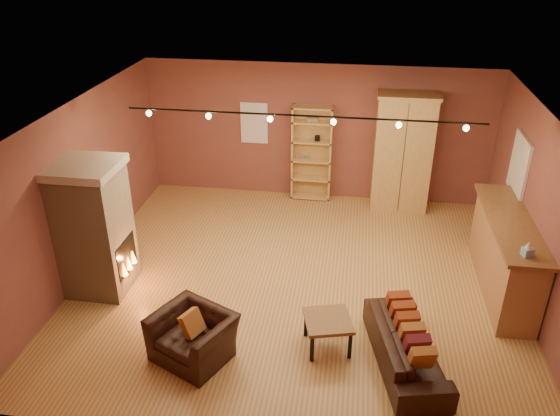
% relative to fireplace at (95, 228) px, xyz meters
% --- Properties ---
extents(floor, '(7.00, 7.00, 0.00)m').
position_rel_fireplace_xyz_m(floor, '(3.04, 0.60, -1.06)').
color(floor, '#9F7038').
rests_on(floor, ground).
extents(ceiling, '(7.00, 7.00, 0.00)m').
position_rel_fireplace_xyz_m(ceiling, '(3.04, 0.60, 1.74)').
color(ceiling, brown).
rests_on(ceiling, back_wall).
extents(back_wall, '(7.00, 0.02, 2.80)m').
position_rel_fireplace_xyz_m(back_wall, '(3.04, 3.85, 0.34)').
color(back_wall, brown).
rests_on(back_wall, floor).
extents(left_wall, '(0.02, 6.50, 2.80)m').
position_rel_fireplace_xyz_m(left_wall, '(-0.46, 0.60, 0.34)').
color(left_wall, brown).
rests_on(left_wall, floor).
extents(right_wall, '(0.02, 6.50, 2.80)m').
position_rel_fireplace_xyz_m(right_wall, '(6.54, 0.60, 0.34)').
color(right_wall, brown).
rests_on(right_wall, floor).
extents(fireplace, '(1.01, 0.98, 2.12)m').
position_rel_fireplace_xyz_m(fireplace, '(0.00, 0.00, 0.00)').
color(fireplace, tan).
rests_on(fireplace, floor).
extents(back_window, '(0.56, 0.04, 0.86)m').
position_rel_fireplace_xyz_m(back_window, '(1.74, 3.83, 0.49)').
color(back_window, white).
rests_on(back_window, back_wall).
extents(bookcase, '(0.82, 0.32, 1.99)m').
position_rel_fireplace_xyz_m(bookcase, '(2.95, 3.74, -0.05)').
color(bookcase, tan).
rests_on(bookcase, floor).
extents(armoire, '(1.16, 0.66, 2.37)m').
position_rel_fireplace_xyz_m(armoire, '(4.76, 3.55, 0.13)').
color(armoire, tan).
rests_on(armoire, floor).
extents(bar_counter, '(0.68, 2.58, 1.23)m').
position_rel_fireplace_xyz_m(bar_counter, '(6.24, 0.86, -0.44)').
color(bar_counter, '#B37F52').
rests_on(bar_counter, floor).
extents(tissue_box, '(0.16, 0.16, 0.23)m').
position_rel_fireplace_xyz_m(tissue_box, '(6.19, -0.14, 0.26)').
color(tissue_box, '#82B1D0').
rests_on(tissue_box, bar_counter).
extents(right_window, '(0.05, 0.90, 1.00)m').
position_rel_fireplace_xyz_m(right_window, '(6.51, 2.00, 0.59)').
color(right_window, white).
rests_on(right_window, right_wall).
extents(loveseat, '(0.94, 1.93, 0.77)m').
position_rel_fireplace_xyz_m(loveseat, '(4.66, -1.07, -0.68)').
color(loveseat, black).
rests_on(loveseat, floor).
extents(armchair, '(1.17, 1.00, 0.86)m').
position_rel_fireplace_xyz_m(armchair, '(1.88, -1.34, -0.63)').
color(armchair, black).
rests_on(armchair, floor).
extents(coffee_table, '(0.75, 0.75, 0.46)m').
position_rel_fireplace_xyz_m(coffee_table, '(3.63, -0.90, -0.67)').
color(coffee_table, brown).
rests_on(coffee_table, floor).
extents(track_rail, '(5.20, 0.09, 0.13)m').
position_rel_fireplace_xyz_m(track_rail, '(3.04, 0.80, 1.63)').
color(track_rail, black).
rests_on(track_rail, ceiling).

